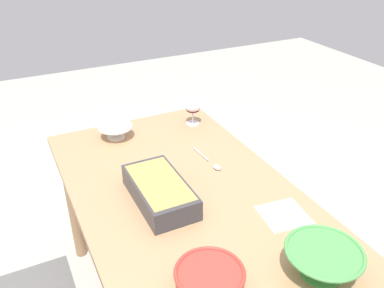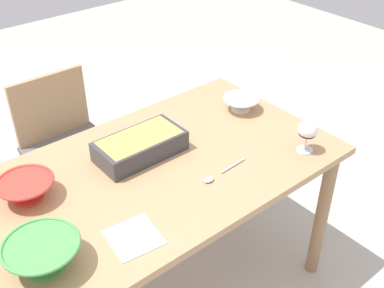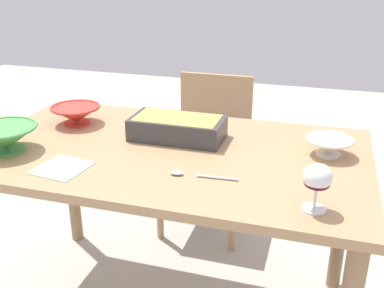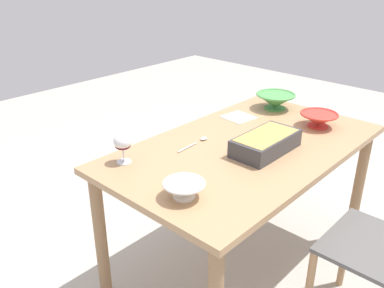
{
  "view_description": "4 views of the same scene",
  "coord_description": "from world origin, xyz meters",
  "px_view_note": "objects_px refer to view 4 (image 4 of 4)",
  "views": [
    {
      "loc": [
        1.21,
        -0.57,
        1.74
      ],
      "look_at": [
        -0.21,
        0.13,
        0.86
      ],
      "focal_mm": 38.07,
      "sensor_mm": 36.0,
      "label": 1
    },
    {
      "loc": [
        0.86,
        1.27,
        1.92
      ],
      "look_at": [
        -0.15,
        0.04,
        0.84
      ],
      "focal_mm": 44.58,
      "sensor_mm": 36.0,
      "label": 2
    },
    {
      "loc": [
        -0.54,
        1.47,
        1.43
      ],
      "look_at": [
        -0.12,
        0.08,
        0.83
      ],
      "focal_mm": 42.18,
      "sensor_mm": 36.0,
      "label": 3
    },
    {
      "loc": [
        -1.59,
        -1.09,
        1.64
      ],
      "look_at": [
        -0.22,
        0.18,
        0.79
      ],
      "focal_mm": 38.4,
      "sensor_mm": 36.0,
      "label": 4
    }
  ],
  "objects_px": {
    "casserole_dish": "(266,142)",
    "mixing_bowl": "(184,189)",
    "serving_spoon": "(199,141)",
    "dining_table": "(245,162)",
    "napkin": "(239,117)",
    "small_bowl": "(319,119)",
    "serving_bowl": "(275,100)",
    "wine_glass": "(123,143)"
  },
  "relations": [
    {
      "from": "casserole_dish",
      "to": "serving_spoon",
      "type": "distance_m",
      "value": 0.35
    },
    {
      "from": "serving_bowl",
      "to": "napkin",
      "type": "xyz_separation_m",
      "value": [
        -0.28,
        0.07,
        -0.05
      ]
    },
    {
      "from": "napkin",
      "to": "casserole_dish",
      "type": "bearing_deg",
      "value": -126.99
    },
    {
      "from": "dining_table",
      "to": "casserole_dish",
      "type": "distance_m",
      "value": 0.18
    },
    {
      "from": "dining_table",
      "to": "wine_glass",
      "type": "bearing_deg",
      "value": 151.18
    },
    {
      "from": "mixing_bowl",
      "to": "serving_spoon",
      "type": "distance_m",
      "value": 0.53
    },
    {
      "from": "small_bowl",
      "to": "serving_spoon",
      "type": "distance_m",
      "value": 0.71
    },
    {
      "from": "casserole_dish",
      "to": "mixing_bowl",
      "type": "distance_m",
      "value": 0.58
    },
    {
      "from": "small_bowl",
      "to": "serving_bowl",
      "type": "relative_size",
      "value": 0.87
    },
    {
      "from": "dining_table",
      "to": "small_bowl",
      "type": "relative_size",
      "value": 7.0
    },
    {
      "from": "wine_glass",
      "to": "serving_spoon",
      "type": "distance_m",
      "value": 0.43
    },
    {
      "from": "serving_spoon",
      "to": "dining_table",
      "type": "bearing_deg",
      "value": -53.62
    },
    {
      "from": "small_bowl",
      "to": "serving_bowl",
      "type": "bearing_deg",
      "value": 74.6
    },
    {
      "from": "dining_table",
      "to": "small_bowl",
      "type": "xyz_separation_m",
      "value": [
        0.48,
        -0.15,
        0.14
      ]
    },
    {
      "from": "casserole_dish",
      "to": "napkin",
      "type": "relative_size",
      "value": 2.17
    },
    {
      "from": "dining_table",
      "to": "mixing_bowl",
      "type": "height_order",
      "value": "mixing_bowl"
    },
    {
      "from": "casserole_dish",
      "to": "napkin",
      "type": "bearing_deg",
      "value": 53.01
    },
    {
      "from": "wine_glass",
      "to": "serving_spoon",
      "type": "bearing_deg",
      "value": -14.51
    },
    {
      "from": "dining_table",
      "to": "casserole_dish",
      "type": "bearing_deg",
      "value": -87.96
    },
    {
      "from": "casserole_dish",
      "to": "serving_spoon",
      "type": "height_order",
      "value": "casserole_dish"
    },
    {
      "from": "wine_glass",
      "to": "mixing_bowl",
      "type": "height_order",
      "value": "wine_glass"
    },
    {
      "from": "casserole_dish",
      "to": "mixing_bowl",
      "type": "xyz_separation_m",
      "value": [
        -0.58,
        -0.0,
        -0.01
      ]
    },
    {
      "from": "wine_glass",
      "to": "serving_bowl",
      "type": "distance_m",
      "value": 1.13
    },
    {
      "from": "casserole_dish",
      "to": "small_bowl",
      "type": "height_order",
      "value": "casserole_dish"
    },
    {
      "from": "mixing_bowl",
      "to": "serving_spoon",
      "type": "xyz_separation_m",
      "value": [
        0.43,
        0.31,
        -0.03
      ]
    },
    {
      "from": "wine_glass",
      "to": "napkin",
      "type": "height_order",
      "value": "wine_glass"
    },
    {
      "from": "casserole_dish",
      "to": "napkin",
      "type": "distance_m",
      "value": 0.48
    },
    {
      "from": "napkin",
      "to": "small_bowl",
      "type": "bearing_deg",
      "value": -65.96
    },
    {
      "from": "serving_bowl",
      "to": "serving_spoon",
      "type": "height_order",
      "value": "serving_bowl"
    },
    {
      "from": "small_bowl",
      "to": "serving_bowl",
      "type": "xyz_separation_m",
      "value": [
        0.09,
        0.34,
        0.01
      ]
    },
    {
      "from": "serving_spoon",
      "to": "casserole_dish",
      "type": "bearing_deg",
      "value": -64.25
    },
    {
      "from": "dining_table",
      "to": "napkin",
      "type": "xyz_separation_m",
      "value": [
        0.29,
        0.27,
        0.1
      ]
    },
    {
      "from": "dining_table",
      "to": "small_bowl",
      "type": "distance_m",
      "value": 0.52
    },
    {
      "from": "casserole_dish",
      "to": "mixing_bowl",
      "type": "relative_size",
      "value": 2.12
    },
    {
      "from": "dining_table",
      "to": "napkin",
      "type": "relative_size",
      "value": 8.76
    },
    {
      "from": "dining_table",
      "to": "mixing_bowl",
      "type": "distance_m",
      "value": 0.61
    },
    {
      "from": "dining_table",
      "to": "napkin",
      "type": "distance_m",
      "value": 0.41
    },
    {
      "from": "mixing_bowl",
      "to": "small_bowl",
      "type": "bearing_deg",
      "value": -1.95
    },
    {
      "from": "dining_table",
      "to": "wine_glass",
      "type": "xyz_separation_m",
      "value": [
        -0.55,
        0.3,
        0.19
      ]
    },
    {
      "from": "small_bowl",
      "to": "serving_spoon",
      "type": "relative_size",
      "value": 0.93
    },
    {
      "from": "casserole_dish",
      "to": "serving_bowl",
      "type": "height_order",
      "value": "serving_bowl"
    },
    {
      "from": "wine_glass",
      "to": "mixing_bowl",
      "type": "relative_size",
      "value": 0.83
    }
  ]
}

